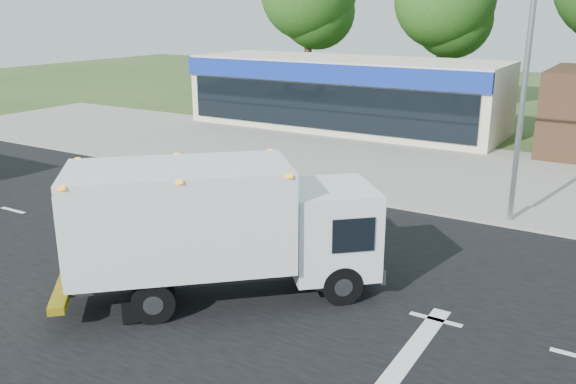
# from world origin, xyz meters

# --- Properties ---
(ground) EXTENTS (120.00, 120.00, 0.00)m
(ground) POSITION_xyz_m (0.00, 0.00, 0.00)
(ground) COLOR #385123
(ground) RESTS_ON ground
(road_asphalt) EXTENTS (60.00, 14.00, 0.02)m
(road_asphalt) POSITION_xyz_m (0.00, 0.00, 0.00)
(road_asphalt) COLOR black
(road_asphalt) RESTS_ON ground
(sidewalk) EXTENTS (60.00, 2.40, 0.12)m
(sidewalk) POSITION_xyz_m (0.00, 8.20, 0.06)
(sidewalk) COLOR gray
(sidewalk) RESTS_ON ground
(parking_apron) EXTENTS (60.00, 9.00, 0.02)m
(parking_apron) POSITION_xyz_m (0.00, 14.00, 0.01)
(parking_apron) COLOR gray
(parking_apron) RESTS_ON ground
(lane_markings) EXTENTS (55.20, 7.00, 0.01)m
(lane_markings) POSITION_xyz_m (1.35, -1.35, 0.02)
(lane_markings) COLOR silver
(lane_markings) RESTS_ON road_asphalt
(ems_box_truck) EXTENTS (7.09, 6.74, 3.32)m
(ems_box_truck) POSITION_xyz_m (-1.90, -1.55, 1.91)
(ems_box_truck) COLOR black
(ems_box_truck) RESTS_ON ground
(emergency_worker) EXTENTS (0.81, 0.70, 1.97)m
(emergency_worker) POSITION_xyz_m (-6.48, -1.00, 0.96)
(emergency_worker) COLOR #C7B484
(emergency_worker) RESTS_ON ground
(retail_strip_mall) EXTENTS (18.00, 6.20, 4.00)m
(retail_strip_mall) POSITION_xyz_m (-9.00, 19.93, 2.01)
(retail_strip_mall) COLOR beige
(retail_strip_mall) RESTS_ON ground
(traffic_signal_pole) EXTENTS (3.51, 0.25, 8.00)m
(traffic_signal_pole) POSITION_xyz_m (2.35, 7.60, 4.92)
(traffic_signal_pole) COLOR gray
(traffic_signal_pole) RESTS_ON ground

